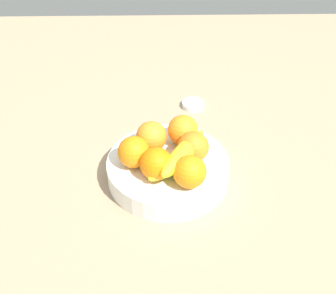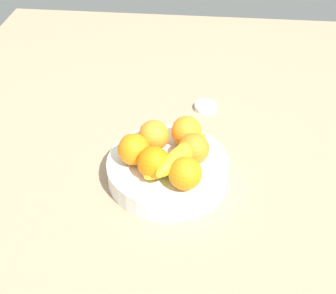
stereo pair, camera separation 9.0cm
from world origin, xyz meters
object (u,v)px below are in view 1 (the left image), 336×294
object	(u,v)px
orange_back_right	(193,147)
orange_top_stack	(183,130)
orange_front_left	(151,137)
banana_bunch	(181,157)
orange_front_right	(134,152)
orange_back_left	(190,172)
fruit_bowl	(168,169)
orange_center	(156,164)
jar_lid	(193,105)

from	to	relation	value
orange_back_right	orange_top_stack	bearing A→B (deg)	18.00
orange_front_left	banana_bunch	bearing A→B (deg)	-136.77
orange_back_right	banana_bunch	bearing A→B (deg)	136.65
orange_front_right	orange_back_right	distance (cm)	12.88
orange_back_left	fruit_bowl	bearing A→B (deg)	29.97
fruit_bowl	orange_front_left	world-z (taller)	orange_front_left
orange_front_right	orange_center	xyz separation A→B (cm)	(-3.85, -4.80, 0.00)
orange_center	orange_back_right	world-z (taller)	same
fruit_bowl	jar_lid	world-z (taller)	fruit_bowl
orange_center	jar_lid	distance (cm)	35.46
banana_bunch	jar_lid	size ratio (longest dim) A/B	2.72
fruit_bowl	banana_bunch	world-z (taller)	banana_bunch
orange_top_stack	jar_lid	distance (cm)	23.42
fruit_bowl	orange_top_stack	xyz separation A→B (cm)	(6.63, -3.52, 5.95)
orange_front_left	orange_front_right	distance (cm)	6.43
orange_back_right	orange_top_stack	xyz separation A→B (cm)	(5.97, 1.94, 0.00)
banana_bunch	orange_back_left	bearing A→B (deg)	-162.49
orange_front_right	orange_center	distance (cm)	6.16
orange_front_left	orange_front_right	world-z (taller)	same
orange_front_left	orange_front_right	bearing A→B (deg)	144.70
fruit_bowl	orange_front_left	xyz separation A→B (cm)	(4.36, 3.61, 5.95)
orange_back_right	banana_bunch	distance (cm)	4.10
fruit_bowl	orange_back_right	world-z (taller)	orange_back_right
banana_bunch	jar_lid	bearing A→B (deg)	-8.94
orange_center	jar_lid	bearing A→B (deg)	-16.82
orange_back_left	orange_back_right	world-z (taller)	same
orange_center	orange_front_right	bearing A→B (deg)	51.24
orange_center	banana_bunch	distance (cm)	5.74
orange_back_right	orange_top_stack	size ratio (longest dim) A/B	1.00
orange_front_left	jar_lid	distance (cm)	27.57
fruit_bowl	orange_front_left	bearing A→B (deg)	39.62
orange_center	orange_back_left	world-z (taller)	same
orange_front_left	orange_back_left	bearing A→B (deg)	-146.17
orange_front_right	orange_center	size ratio (longest dim) A/B	1.00
orange_front_left	orange_back_left	size ratio (longest dim) A/B	1.00
orange_top_stack	orange_front_right	bearing A→B (deg)	124.74
orange_back_left	jar_lid	bearing A→B (deg)	-5.16
banana_bunch	orange_back_right	bearing A→B (deg)	-43.35
orange_back_left	banana_bunch	distance (cm)	5.33
orange_back_right	jar_lid	xyz separation A→B (cm)	(27.72, -2.03, -7.74)
fruit_bowl	orange_front_right	bearing A→B (deg)	96.89
orange_back_right	banana_bunch	world-z (taller)	orange_back_right
banana_bunch	orange_front_right	bearing A→B (deg)	81.93
orange_center	orange_back_left	size ratio (longest dim) A/B	1.00
orange_front_left	banana_bunch	xyz separation A→B (cm)	(-6.66, -6.27, -0.38)
orange_back_left	banana_bunch	bearing A→B (deg)	17.51
orange_front_right	orange_top_stack	size ratio (longest dim) A/B	1.00
fruit_bowl	orange_center	xyz separation A→B (cm)	(-4.74, 2.53, 5.95)
orange_front_right	orange_back_left	xyz separation A→B (cm)	(-6.49, -11.58, 0.00)
orange_front_left	jar_lid	world-z (taller)	orange_front_left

